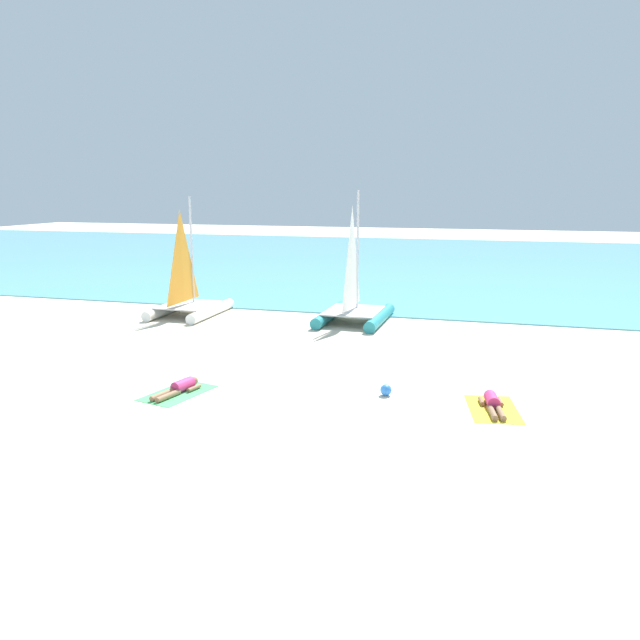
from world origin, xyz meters
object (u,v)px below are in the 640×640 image
object	(u,v)px
towel_left	(178,393)
sunbather_left	(180,388)
towel_right	(493,409)
sailboat_teal	(354,303)
beach_ball	(386,390)
sunbather_right	(493,403)
sailboat_white	(188,298)

from	to	relation	value
towel_left	sunbather_left	bearing A→B (deg)	76.83
towel_left	towel_right	distance (m)	7.69
sailboat_teal	towel_right	xyz separation A→B (m)	(5.29, -8.59, -0.73)
sunbather_left	beach_ball	world-z (taller)	sunbather_left
sailboat_teal	towel_right	bearing A→B (deg)	-57.40
sunbather_left	sunbather_right	bearing A→B (deg)	20.41
sunbather_left	towel_right	world-z (taller)	sunbather_left
sunbather_left	sailboat_teal	bearing A→B (deg)	89.41
sunbather_right	beach_ball	size ratio (longest dim) A/B	5.45
sailboat_teal	sunbather_left	world-z (taller)	sailboat_teal
towel_right	sunbather_right	size ratio (longest dim) A/B	1.21
sailboat_white	sunbather_right	world-z (taller)	sailboat_white
sailboat_white	towel_right	bearing A→B (deg)	-33.68
towel_right	beach_ball	xyz separation A→B (m)	(-2.58, 0.30, 0.14)
towel_left	sunbather_right	world-z (taller)	sunbather_right
sailboat_teal	sunbather_right	size ratio (longest dim) A/B	3.18
sailboat_white	towel_right	world-z (taller)	sailboat_white
sailboat_white	sunbather_right	distance (m)	14.45
towel_left	sunbather_left	size ratio (longest dim) A/B	1.22
sailboat_teal	beach_ball	xyz separation A→B (m)	(2.71, -8.29, -0.60)
beach_ball	sailboat_white	bearing A→B (deg)	140.56
sailboat_teal	sunbather_left	xyz separation A→B (m)	(-2.32, -9.49, -0.61)
sailboat_white	sunbather_right	bearing A→B (deg)	-33.49
sailboat_teal	sunbather_right	world-z (taller)	sailboat_teal
sailboat_teal	sailboat_white	world-z (taller)	sailboat_teal
sailboat_teal	towel_right	world-z (taller)	sailboat_teal
towel_left	sunbather_right	bearing A→B (deg)	7.72
sailboat_white	towel_left	xyz separation A→B (m)	(4.40, -9.04, -0.70)
sailboat_white	towel_left	world-z (taller)	sailboat_white
sunbather_left	beach_ball	xyz separation A→B (m)	(5.04, 1.20, 0.01)
towel_right	beach_ball	distance (m)	2.60
towel_right	sunbather_right	xyz separation A→B (m)	(-0.01, 0.07, 0.13)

